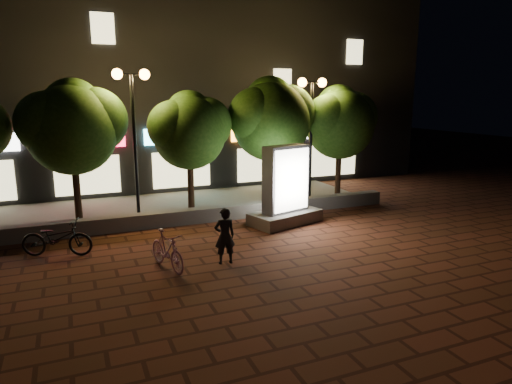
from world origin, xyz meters
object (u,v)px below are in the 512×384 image
street_lamp_left (133,106)px  ad_kiosk (286,192)px  tree_right (272,116)px  scooter_parked (57,238)px  street_lamp_right (312,108)px  rider (225,236)px  tree_far_right (340,120)px  tree_mid (190,128)px  tree_left (73,124)px  scooter_pink (167,250)px

street_lamp_left → ad_kiosk: bearing=-27.9°
tree_right → street_lamp_left: 5.38m
street_lamp_left → scooter_parked: street_lamp_left is taller
street_lamp_right → rider: street_lamp_right is taller
street_lamp_right → ad_kiosk: (-2.34, -2.47, -2.79)m
rider → tree_far_right: bearing=-136.9°
tree_far_right → street_lamp_left: bearing=-178.2°
tree_right → scooter_parked: tree_right is taller
tree_mid → ad_kiosk: tree_mid is taller
tree_mid → tree_far_right: 6.50m
tree_mid → tree_far_right: size_ratio=0.95×
tree_mid → tree_far_right: bearing=0.0°
tree_left → tree_far_right: tree_left is taller
tree_right → rider: (-3.89, -5.59, -2.81)m
ad_kiosk → scooter_pink: 5.41m
street_lamp_right → scooter_parked: (-9.65, -2.98, -3.38)m
tree_right → street_lamp_right: 1.70m
ad_kiosk → tree_left: bearing=157.5°
street_lamp_right → scooter_pink: (-7.02, -5.12, -3.39)m
scooter_parked → scooter_pink: bearing=-108.5°
tree_far_right → ad_kiosk: tree_far_right is taller
rider → street_lamp_left: bearing=-69.7°
tree_right → ad_kiosk: size_ratio=1.83×
street_lamp_left → rider: bearing=-74.6°
tree_mid → street_lamp_left: 2.22m
tree_right → tree_mid: bearing=-180.0°
rider → tree_right: bearing=-120.0°
tree_left → tree_mid: tree_left is taller
tree_left → rider: bearing=-58.6°
tree_left → tree_far_right: bearing=-0.0°
tree_mid → tree_right: tree_right is taller
rider → scooter_parked: size_ratio=0.78×
tree_right → scooter_parked: (-8.01, -3.24, -3.06)m
rider → scooter_parked: rider is taller
street_lamp_left → scooter_parked: (-2.65, -2.98, -3.52)m
tree_far_right → street_lamp_left: 8.58m
tree_mid → street_lamp_right: bearing=-3.0°
street_lamp_left → ad_kiosk: 6.03m
tree_mid → street_lamp_right: street_lamp_right is taller
street_lamp_left → scooter_parked: size_ratio=2.67×
tree_left → tree_right: 7.30m
ad_kiosk → scooter_pink: ad_kiosk is taller
tree_far_right → street_lamp_right: street_lamp_right is taller
scooter_pink → scooter_parked: 3.39m
scooter_pink → tree_right: bearing=29.0°
tree_right → scooter_parked: size_ratio=2.61×
tree_far_right → street_lamp_right: size_ratio=0.96×
tree_far_right → rider: 9.39m
tree_left → tree_far_right: (10.50, -0.00, -0.08)m
tree_left → scooter_pink: tree_left is taller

